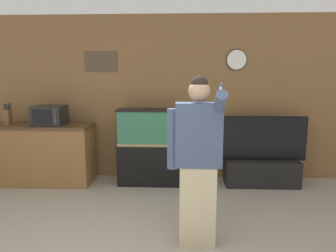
# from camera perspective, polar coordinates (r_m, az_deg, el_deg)

# --- Properties ---
(wall_back_paneled) EXTENTS (10.00, 0.08, 2.60)m
(wall_back_paneled) POSITION_cam_1_polar(r_m,az_deg,el_deg) (4.87, -4.15, 5.34)
(wall_back_paneled) COLOR brown
(wall_back_paneled) RESTS_ON ground_plane
(counter_island) EXTENTS (1.65, 0.56, 0.92)m
(counter_island) POSITION_cam_1_polar(r_m,az_deg,el_deg) (5.05, -23.33, -4.91)
(counter_island) COLOR brown
(counter_island) RESTS_ON ground_plane
(microwave) EXTENTS (0.44, 0.38, 0.29)m
(microwave) POSITION_cam_1_polar(r_m,az_deg,el_deg) (4.86, -21.60, 1.92)
(microwave) COLOR black
(microwave) RESTS_ON counter_island
(knife_block) EXTENTS (0.10, 0.12, 0.33)m
(knife_block) POSITION_cam_1_polar(r_m,az_deg,el_deg) (5.20, -28.28, 1.62)
(knife_block) COLOR brown
(knife_block) RESTS_ON counter_island
(aquarium_on_stand) EXTENTS (1.09, 0.36, 1.17)m
(aquarium_on_stand) POSITION_cam_1_polar(r_m,az_deg,el_deg) (4.59, -2.71, -3.99)
(aquarium_on_stand) COLOR black
(aquarium_on_stand) RESTS_ON ground_plane
(tv_on_stand) EXTENTS (1.32, 0.40, 1.06)m
(tv_on_stand) POSITION_cam_1_polar(r_m,az_deg,el_deg) (4.81, 17.34, -7.10)
(tv_on_stand) COLOR black
(tv_on_stand) RESTS_ON ground_plane
(person_standing) EXTENTS (0.52, 0.39, 1.65)m
(person_standing) POSITION_cam_1_polar(r_m,az_deg,el_deg) (2.88, 5.57, -6.43)
(person_standing) COLOR #BCAD89
(person_standing) RESTS_ON ground_plane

